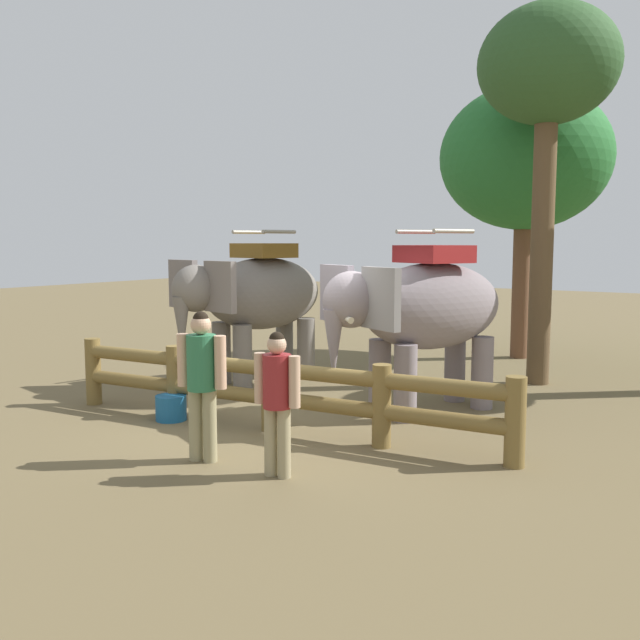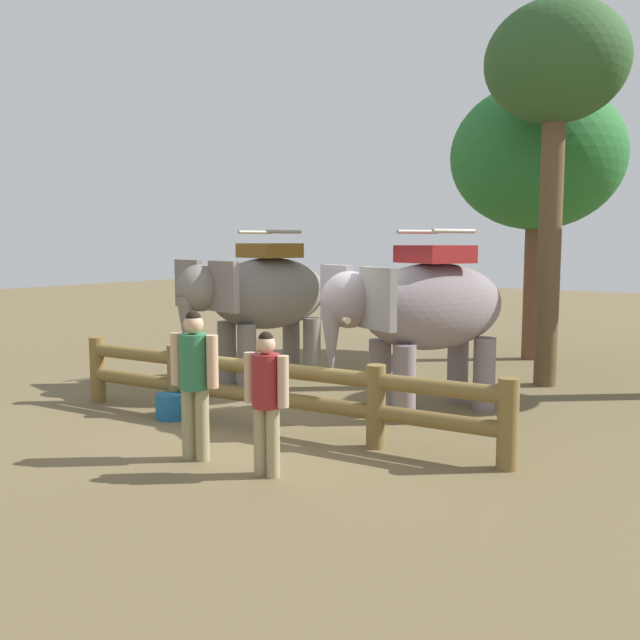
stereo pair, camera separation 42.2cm
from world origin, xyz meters
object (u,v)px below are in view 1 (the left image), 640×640
tourist_man_in_blue (202,375)px  tree_far_left (548,75)px  log_fence (270,387)px  tree_far_right (525,159)px  elephant_center (422,310)px  feed_bucket (171,408)px  tourist_woman_in_black (277,393)px  elephant_near_left (255,297)px

tourist_man_in_blue → tree_far_left: size_ratio=0.27×
log_fence → tree_far_right: (1.00, 7.84, 3.73)m
elephant_center → log_fence: bearing=-121.8°
elephant_center → feed_bucket: size_ratio=7.33×
log_fence → feed_bucket: size_ratio=15.41×
tourist_woman_in_black → feed_bucket: (-2.74, 1.13, -0.75)m
tree_far_left → feed_bucket: 8.48m
tourist_man_in_blue → tree_far_right: 9.95m
tourist_woman_in_black → tree_far_right: 9.92m
tree_far_right → tourist_woman_in_black: bearing=-88.7°
elephant_near_left → tree_far_left: size_ratio=0.50×
tourist_man_in_blue → feed_bucket: (-1.68, 1.16, -0.84)m
tourist_woman_in_black → feed_bucket: bearing=157.7°
log_fence → tree_far_left: 7.41m
elephant_center → tree_far_left: tree_far_left is taller
elephant_near_left → elephant_center: 3.56m
elephant_near_left → tree_far_right: tree_far_right is taller
elephant_center → tree_far_left: (0.87, 3.13, 3.89)m
tourist_man_in_blue → feed_bucket: size_ratio=4.00×
log_fence → tree_far_left: tree_far_left is taller
elephant_near_left → tourist_woman_in_black: size_ratio=2.06×
elephant_near_left → feed_bucket: 3.28m
tourist_woman_in_black → tree_far_left: 8.10m
tree_far_right → elephant_near_left: bearing=-121.5°
tourist_woman_in_black → tree_far_left: (0.94, 6.67, 4.50)m
tree_far_left → elephant_near_left: bearing=-149.0°
log_fence → elephant_center: size_ratio=2.10×
elephant_center → feed_bucket: bearing=-139.4°
elephant_center → tourist_man_in_blue: (-1.14, -3.57, -0.52)m
tree_far_left → tree_far_right: size_ratio=1.12×
elephant_near_left → tourist_woman_in_black: elephant_near_left is taller
tourist_woman_in_black → feed_bucket: size_ratio=3.63×
tree_far_right → feed_bucket: tree_far_right is taller
elephant_near_left → feed_bucket: elephant_near_left is taller
log_fence → elephant_near_left: bearing=131.4°
log_fence → tree_far_right: size_ratio=1.15×
elephant_center → tourist_woman_in_black: (-0.07, -3.54, -0.62)m
elephant_near_left → feed_bucket: size_ratio=7.48×
tourist_woman_in_black → feed_bucket: tourist_woman_in_black is taller
tourist_woman_in_black → tree_far_left: tree_far_left is taller
log_fence → feed_bucket: 1.62m
elephant_center → tree_far_right: (-0.29, 5.77, 2.79)m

